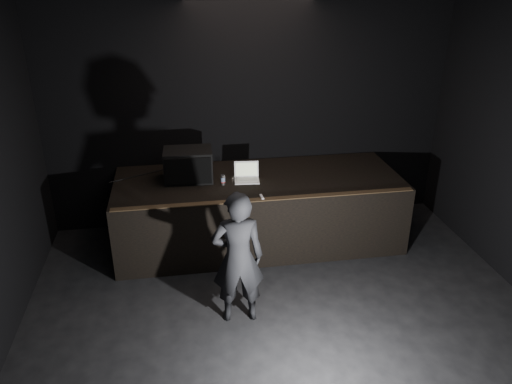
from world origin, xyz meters
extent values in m
plane|color=black|center=(0.00, 0.00, 0.00)|extent=(7.00, 7.00, 0.00)
cube|color=black|center=(0.00, 3.50, 1.75)|extent=(6.00, 0.10, 3.50)
cube|color=black|center=(0.00, 0.00, 3.50)|extent=(6.00, 7.00, 0.04)
cube|color=black|center=(0.00, 2.73, 0.50)|extent=(4.00, 1.50, 1.00)
cube|color=brown|center=(0.00, 2.02, 1.01)|extent=(3.92, 0.10, 0.01)
cube|color=black|center=(-0.96, 2.84, 1.22)|extent=(0.68, 0.49, 0.44)
cube|color=black|center=(-0.97, 2.60, 1.22)|extent=(0.62, 0.04, 0.38)
cylinder|color=black|center=(-1.68, 3.07, 1.01)|extent=(0.76, 0.39, 0.02)
cube|color=white|center=(-0.18, 2.64, 1.01)|extent=(0.36, 0.26, 0.02)
cube|color=silver|center=(-0.18, 2.64, 1.02)|extent=(0.30, 0.16, 0.00)
cube|color=white|center=(-0.16, 2.79, 1.12)|extent=(0.34, 0.10, 0.22)
cube|color=gold|center=(-0.16, 2.78, 1.12)|extent=(0.30, 0.08, 0.17)
cylinder|color=silver|center=(-0.51, 2.58, 1.07)|extent=(0.06, 0.06, 0.14)
cylinder|color=navy|center=(-0.51, 2.58, 1.08)|extent=(0.06, 0.06, 0.06)
cylinder|color=#AA140F|center=(-0.51, 2.58, 1.04)|extent=(0.06, 0.06, 0.01)
cylinder|color=white|center=(-0.35, 2.61, 1.04)|extent=(0.07, 0.07, 0.09)
cube|color=white|center=(-0.07, 2.08, 1.01)|extent=(0.04, 0.14, 0.03)
imported|color=black|center=(-0.52, 1.01, 0.80)|extent=(0.59, 0.40, 1.60)
camera|label=1|loc=(-1.08, -3.63, 3.73)|focal=35.00mm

